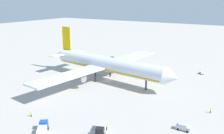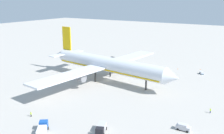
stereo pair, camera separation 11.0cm
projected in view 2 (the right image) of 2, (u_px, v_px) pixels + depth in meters
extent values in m
plane|color=#ADA8A0|center=(108.00, 80.00, 122.58)|extent=(600.00, 600.00, 0.00)
cylinder|color=silver|center=(108.00, 64.00, 120.55)|extent=(60.91, 14.15, 6.95)
cone|color=silver|center=(172.00, 77.00, 100.38)|extent=(6.34, 7.43, 6.81)
cone|color=silver|center=(61.00, 55.00, 141.13)|extent=(7.69, 7.39, 6.60)
cube|color=#E5B20C|center=(67.00, 38.00, 135.33)|extent=(6.02, 1.21, 12.15)
cube|color=silver|center=(75.00, 52.00, 142.04)|extent=(5.49, 9.87, 0.36)
cube|color=silver|center=(58.00, 55.00, 133.44)|extent=(5.49, 9.87, 0.36)
cube|color=silver|center=(129.00, 58.00, 138.95)|extent=(13.31, 37.34, 0.70)
cylinder|color=slate|center=(125.00, 63.00, 134.77)|extent=(5.49, 4.09, 3.51)
cube|color=silver|center=(68.00, 76.00, 106.38)|extent=(13.31, 37.34, 0.70)
cylinder|color=slate|center=(80.00, 78.00, 110.40)|extent=(5.45, 3.94, 3.36)
cylinder|color=black|center=(146.00, 85.00, 109.09)|extent=(0.70, 0.70, 4.43)
cylinder|color=black|center=(110.00, 72.00, 127.96)|extent=(0.70, 0.70, 4.43)
cylinder|color=black|center=(95.00, 77.00, 119.76)|extent=(0.70, 0.70, 4.43)
cube|color=#E5B20C|center=(108.00, 68.00, 121.04)|extent=(58.46, 13.51, 0.50)
cube|color=black|center=(100.00, 131.00, 72.43)|extent=(2.75, 2.50, 2.14)
cube|color=#B2B2B7|center=(102.00, 126.00, 75.49)|extent=(3.48, 4.24, 1.91)
cube|color=black|center=(99.00, 131.00, 71.70)|extent=(1.76, 0.80, 0.94)
cylinder|color=black|center=(96.00, 134.00, 73.05)|extent=(0.62, 0.95, 0.90)
cylinder|color=black|center=(106.00, 128.00, 76.29)|extent=(0.62, 0.95, 0.90)
cylinder|color=black|center=(99.00, 128.00, 76.65)|extent=(0.62, 0.95, 0.90)
cube|color=#194CA5|center=(44.00, 125.00, 76.14)|extent=(3.18, 3.12, 2.32)
cube|color=silver|center=(42.00, 131.00, 72.58)|extent=(4.54, 4.88, 1.91)
cube|color=black|center=(44.00, 122.00, 76.70)|extent=(1.65, 1.30, 1.02)
cylinder|color=black|center=(40.00, 129.00, 76.13)|extent=(0.79, 0.90, 0.90)
cylinder|color=black|center=(48.00, 128.00, 76.35)|extent=(0.79, 0.90, 0.90)
cube|color=silver|center=(183.00, 128.00, 75.90)|extent=(4.21, 1.94, 1.10)
cube|color=silver|center=(183.00, 125.00, 75.79)|extent=(2.70, 1.72, 0.55)
cylinder|color=black|center=(189.00, 129.00, 76.12)|extent=(0.64, 0.23, 0.64)
cylinder|color=black|center=(187.00, 132.00, 74.59)|extent=(0.64, 0.23, 0.64)
cylinder|color=black|center=(180.00, 127.00, 77.49)|extent=(0.64, 0.23, 0.64)
cylinder|color=black|center=(178.00, 129.00, 75.96)|extent=(0.64, 0.23, 0.64)
cube|color=#26598C|center=(201.00, 73.00, 132.71)|extent=(2.74, 2.98, 0.15)
cylinder|color=#333338|center=(200.00, 73.00, 134.29)|extent=(0.43, 0.52, 0.08)
cube|color=silver|center=(202.00, 72.00, 132.57)|extent=(2.37, 2.55, 0.96)
cylinder|color=black|center=(199.00, 73.00, 133.65)|extent=(0.34, 0.39, 0.40)
cylinder|color=black|center=(202.00, 73.00, 133.77)|extent=(0.34, 0.39, 0.40)
cylinder|color=black|center=(201.00, 74.00, 131.69)|extent=(0.34, 0.39, 0.40)
cylinder|color=black|center=(204.00, 74.00, 131.81)|extent=(0.34, 0.39, 0.40)
cube|color=#595B60|center=(113.00, 57.00, 170.71)|extent=(2.34, 1.59, 0.15)
cylinder|color=#333338|center=(114.00, 57.00, 169.88)|extent=(0.60, 0.13, 0.08)
cylinder|color=black|center=(114.00, 57.00, 170.77)|extent=(0.41, 0.15, 0.40)
cylinder|color=black|center=(113.00, 57.00, 169.69)|extent=(0.41, 0.15, 0.40)
cylinder|color=black|center=(112.00, 57.00, 171.76)|extent=(0.41, 0.15, 0.40)
cylinder|color=black|center=(111.00, 57.00, 170.69)|extent=(0.41, 0.15, 0.40)
cylinder|color=black|center=(31.00, 115.00, 84.81)|extent=(0.34, 0.34, 0.83)
cylinder|color=#B2F219|center=(31.00, 113.00, 84.62)|extent=(0.43, 0.43, 0.62)
sphere|color=#8C6647|center=(31.00, 112.00, 84.51)|extent=(0.22, 0.22, 0.22)
cylinder|color=navy|center=(210.00, 112.00, 87.44)|extent=(0.42, 0.42, 0.85)
cylinder|color=#B2F219|center=(210.00, 110.00, 87.24)|extent=(0.52, 0.52, 0.64)
sphere|color=tan|center=(211.00, 109.00, 87.13)|extent=(0.23, 0.23, 0.23)
cone|color=orange|center=(200.00, 69.00, 140.97)|extent=(0.36, 0.36, 0.55)
cone|color=orange|center=(178.00, 69.00, 141.69)|extent=(0.36, 0.36, 0.55)
cone|color=orange|center=(75.00, 61.00, 159.47)|extent=(0.36, 0.36, 0.55)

